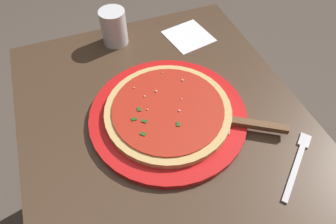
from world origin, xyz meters
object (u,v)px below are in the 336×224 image
serving_plate (168,115)px  napkin_folded_right (189,36)px  pizza (168,111)px  fork (297,162)px  cup_tall_drink (114,27)px  pizza_server (242,123)px

serving_plate → napkin_folded_right: serving_plate is taller
pizza → fork: (0.22, 0.22, -0.02)m
pizza → serving_plate: bearing=77.1°
cup_tall_drink → fork: size_ratio=0.68×
pizza → pizza_server: (0.09, 0.15, -0.00)m
pizza_server → pizza: bearing=-121.9°
pizza → pizza_server: pizza is taller
cup_tall_drink → fork: 0.61m
napkin_folded_right → serving_plate: bearing=-32.1°
napkin_folded_right → fork: bearing=5.7°
serving_plate → cup_tall_drink: bearing=-172.2°
pizza → napkin_folded_right: pizza is taller
cup_tall_drink → napkin_folded_right: cup_tall_drink is taller
pizza_server → fork: pizza_server is taller
fork → pizza_server: bearing=-150.0°
pizza_server → cup_tall_drink: cup_tall_drink is taller
cup_tall_drink → fork: (0.54, 0.26, -0.05)m
pizza → napkin_folded_right: (-0.27, 0.17, -0.02)m
pizza_server → cup_tall_drink: (-0.42, -0.19, 0.03)m
serving_plate → fork: 0.31m
serving_plate → pizza: pizza is taller
fork → napkin_folded_right: bearing=-174.3°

